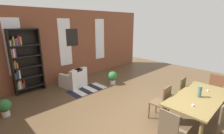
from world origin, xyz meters
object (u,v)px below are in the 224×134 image
Objects in this scene: armchair_white at (74,79)px; bookshelf_tall at (24,61)px; dining_chair_head_left at (171,131)px; dining_chair_far_right at (178,91)px; dining_table at (199,99)px; dining_chair_head_right at (214,89)px; potted_plant_by_shelf at (4,107)px; potted_plant_corner at (113,77)px; vase_on_table at (200,92)px; dining_chair_far_left at (162,102)px.

bookshelf_tall is at bearing 154.52° from armchair_white.
bookshelf_tall is (-0.96, 5.00, 0.63)m from dining_chair_head_left.
bookshelf_tall is at bearing 123.20° from dining_chair_far_right.
bookshelf_tall is at bearing 115.18° from dining_table.
dining_chair_head_right is 6.03m from potted_plant_by_shelf.
potted_plant_by_shelf is at bearing 117.57° from dining_chair_head_left.
potted_plant_by_shelf is at bearing 175.16° from potted_plant_corner.
potted_plant_by_shelf is (-2.48, -0.57, -0.00)m from armchair_white.
armchair_white is at bearing 100.84° from vase_on_table.
dining_chair_head_right is 0.99× the size of armchair_white.
dining_chair_far_left is at bearing 36.65° from dining_chair_head_left.
potted_plant_corner is at bearing 82.93° from dining_table.
dining_table is 5.02m from potted_plant_by_shelf.
dining_chair_head_right is at bearing -38.23° from potted_plant_by_shelf.
dining_chair_far_right is at bearing -69.81° from armchair_white.
bookshelf_tall is at bearing 114.85° from vase_on_table.
dining_chair_head_right is at bearing -0.03° from dining_chair_head_left.
dining_chair_head_right is at bearing -74.12° from potted_plant_corner.
dining_chair_far_right is 5.19m from bookshelf_tall.
dining_table is at bearing -123.54° from dining_chair_far_right.
dining_chair_head_left is 1.81× the size of potted_plant_corner.
dining_chair_far_left is 1.81× the size of potted_plant_corner.
dining_chair_far_left is at bearing -66.23° from bookshelf_tall.
dining_chair_far_left is 1.00× the size of dining_chair_far_right.
dining_chair_far_left is at bearing 121.07° from vase_on_table.
potted_plant_corner is (-0.97, 3.41, -0.22)m from dining_chair_head_right.
dining_chair_far_left is 2.86m from potted_plant_corner.
armchair_white is 2.54m from potted_plant_by_shelf.
bookshelf_tall is at bearing 100.88° from dining_chair_head_left.
dining_chair_far_left reaches higher than armchair_white.
armchair_white is at bearing 117.67° from dining_chair_head_right.
vase_on_table is at bearing -48.48° from potted_plant_by_shelf.
potted_plant_by_shelf is (-3.34, 3.73, -0.40)m from dining_table.
dining_chair_head_right is 1.00× the size of dining_chair_far_left.
potted_plant_corner is (-0.04, 2.71, -0.22)m from dining_chair_far_right.
dining_chair_far_right is at bearing 54.47° from vase_on_table.
potted_plant_by_shelf is at bearing -167.16° from armchair_white.
vase_on_table is (-0.04, 0.00, 0.21)m from dining_table.
bookshelf_tall reaches higher than dining_chair_far_right.
potted_plant_by_shelf is (-3.30, 3.73, -0.61)m from vase_on_table.
dining_chair_far_left is 0.92m from dining_chair_far_right.
dining_chair_far_right is (-0.93, 0.70, 0.00)m from dining_chair_head_right.
dining_table is 0.22m from vase_on_table.
vase_on_table is 0.29× the size of dining_chair_head_right.
dining_chair_far_right is at bearing -89.13° from potted_plant_corner.
dining_table is 0.90× the size of bookshelf_tall.
bookshelf_tall reaches higher than dining_chair_head_left.
dining_chair_far_right is 0.42× the size of bookshelf_tall.
vase_on_table reaches higher than dining_chair_far_left.
vase_on_table is 0.56× the size of potted_plant_by_shelf.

